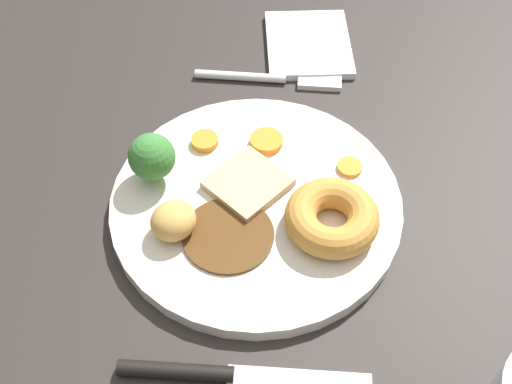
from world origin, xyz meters
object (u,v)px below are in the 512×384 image
object	(u,v)px
dinner_plate	(256,204)
roast_potato_left	(173,221)
broccoli_floret	(152,157)
folded_napkin	(308,44)
fork	(273,79)
yorkshire_pudding	(332,218)
carrot_coin_front	(350,167)
carrot_coin_side	(205,141)
carrot_coin_back	(265,141)
knife	(221,375)
meat_slice_main	(248,186)

from	to	relation	value
dinner_plate	roast_potato_left	world-z (taller)	roast_potato_left
broccoli_floret	folded_napkin	xyz separation A→B (cm)	(-19.84, 14.74, -3.66)
dinner_plate	broccoli_floret	world-z (taller)	broccoli_floret
dinner_plate	roast_potato_left	size ratio (longest dim) A/B	6.50
broccoli_floret	fork	world-z (taller)	broccoli_floret
yorkshire_pudding	carrot_coin_front	xyz separation A→B (cm)	(-6.47, 2.22, -1.12)
carrot_coin_side	folded_napkin	world-z (taller)	carrot_coin_side
folded_napkin	carrot_coin_back	bearing A→B (deg)	-17.36
broccoli_floret	knife	xyz separation A→B (cm)	(18.00, 6.32, -3.61)
meat_slice_main	carrot_coin_front	distance (cm)	9.42
meat_slice_main	broccoli_floret	size ratio (longest dim) A/B	1.28
yorkshire_pudding	dinner_plate	bearing A→B (deg)	-115.72
carrot_coin_side	broccoli_floret	distance (cm)	6.31
carrot_coin_side	knife	size ratio (longest dim) A/B	0.13
yorkshire_pudding	carrot_coin_side	bearing A→B (deg)	-131.33
carrot_coin_side	dinner_plate	bearing A→B (deg)	35.48
carrot_coin_side	carrot_coin_back	bearing A→B (deg)	89.50
dinner_plate	knife	size ratio (longest dim) A/B	1.36
dinner_plate	roast_potato_left	distance (cm)	7.83
carrot_coin_back	knife	xyz separation A→B (cm)	(22.04, -3.47, -1.29)
broccoli_floret	roast_potato_left	bearing A→B (deg)	20.31
dinner_plate	carrot_coin_front	size ratio (longest dim) A/B	11.14
meat_slice_main	carrot_coin_back	xyz separation A→B (cm)	(-5.45, 1.57, -0.06)
meat_slice_main	fork	distance (cm)	15.88
carrot_coin_side	knife	xyz separation A→B (cm)	(22.09, 2.12, -1.27)
carrot_coin_front	carrot_coin_back	bearing A→B (deg)	-112.27
broccoli_floret	knife	size ratio (longest dim) A/B	0.26
knife	dinner_plate	bearing A→B (deg)	84.61
carrot_coin_front	carrot_coin_back	world-z (taller)	carrot_coin_back
carrot_coin_back	folded_napkin	distance (cm)	16.61
carrot_coin_front	roast_potato_left	bearing A→B (deg)	-65.80
fork	knife	bearing A→B (deg)	-92.42
fork	knife	size ratio (longest dim) A/B	0.83
fork	folded_napkin	size ratio (longest dim) A/B	1.39
meat_slice_main	yorkshire_pudding	distance (cm)	8.09
dinner_plate	carrot_coin_side	xyz separation A→B (cm)	(-6.62, -4.72, 1.03)
carrot_coin_front	folded_napkin	xyz separation A→B (cm)	(-18.89, -2.61, -1.21)
fork	meat_slice_main	bearing A→B (deg)	-93.78
fork	carrot_coin_side	bearing A→B (deg)	-117.51
yorkshire_pudding	fork	world-z (taller)	yorkshire_pudding
carrot_coin_back	broccoli_floret	world-z (taller)	broccoli_floret
folded_napkin	broccoli_floret	bearing A→B (deg)	-36.61
knife	folded_napkin	distance (cm)	38.76
dinner_plate	fork	world-z (taller)	dinner_plate
carrot_coin_front	carrot_coin_back	size ratio (longest dim) A/B	0.74
roast_potato_left	fork	world-z (taller)	roast_potato_left
meat_slice_main	roast_potato_left	size ratio (longest dim) A/B	1.57
knife	roast_potato_left	bearing A→B (deg)	113.04
carrot_coin_front	carrot_coin_side	bearing A→B (deg)	-103.44
roast_potato_left	meat_slice_main	bearing A→B (deg)	126.38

